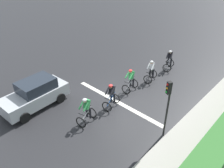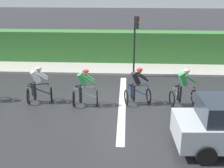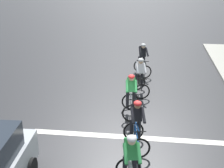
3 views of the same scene
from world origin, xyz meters
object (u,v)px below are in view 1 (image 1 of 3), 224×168
at_px(cyclist_trailing, 86,111).
at_px(car_silver, 35,94).
at_px(cyclist_fourth, 111,96).
at_px(cyclist_second, 151,71).
at_px(cyclist_mid, 131,80).
at_px(cyclist_lead, 169,60).
at_px(traffic_light_near_crossing, 168,102).

bearing_deg(cyclist_trailing, car_silver, -161.78).
distance_m(cyclist_fourth, cyclist_trailing, 1.99).
relative_size(cyclist_second, cyclist_fourth, 1.00).
height_order(cyclist_second, cyclist_mid, same).
height_order(cyclist_lead, cyclist_second, same).
xyz_separation_m(cyclist_lead, cyclist_trailing, (0.02, -8.86, 0.00)).
xyz_separation_m(cyclist_fourth, car_silver, (-3.49, -3.12, 0.08)).
relative_size(cyclist_lead, cyclist_trailing, 1.00).
xyz_separation_m(cyclist_second, car_silver, (-3.41, -7.48, 0.08)).
height_order(cyclist_trailing, traffic_light_near_crossing, traffic_light_near_crossing).
distance_m(cyclist_fourth, traffic_light_near_crossing, 3.98).
xyz_separation_m(cyclist_fourth, traffic_light_near_crossing, (3.71, 0.02, 1.43)).
relative_size(cyclist_fourth, car_silver, 0.40).
distance_m(cyclist_lead, cyclist_trailing, 8.86).
bearing_deg(cyclist_fourth, cyclist_trailing, -91.06).
bearing_deg(cyclist_fourth, traffic_light_near_crossing, 0.31).
height_order(cyclist_second, traffic_light_near_crossing, traffic_light_near_crossing).
relative_size(cyclist_mid, cyclist_fourth, 1.00).
relative_size(cyclist_second, car_silver, 0.40).
xyz_separation_m(cyclist_second, cyclist_mid, (-0.24, -2.08, 0.00)).
bearing_deg(cyclist_lead, car_silver, -108.94).
distance_m(cyclist_mid, traffic_light_near_crossing, 4.83).
relative_size(cyclist_mid, traffic_light_near_crossing, 0.50).
xyz_separation_m(cyclist_lead, traffic_light_near_crossing, (3.77, -6.85, 1.43)).
xyz_separation_m(cyclist_mid, traffic_light_near_crossing, (4.03, -2.25, 1.43)).
height_order(cyclist_second, car_silver, car_silver).
distance_m(cyclist_lead, traffic_light_near_crossing, 7.95).
height_order(cyclist_lead, cyclist_mid, same).
bearing_deg(traffic_light_near_crossing, cyclist_mid, 150.84).
bearing_deg(cyclist_second, cyclist_fourth, -88.97).
bearing_deg(traffic_light_near_crossing, cyclist_fourth, -179.69).
bearing_deg(traffic_light_near_crossing, cyclist_lead, 118.81).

